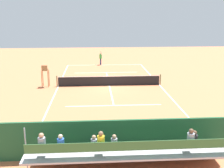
{
  "coord_description": "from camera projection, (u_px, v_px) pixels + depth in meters",
  "views": [
    {
      "loc": [
        1.54,
        26.7,
        7.14
      ],
      "look_at": [
        0.0,
        4.0,
        1.2
      ],
      "focal_mm": 44.92,
      "sensor_mm": 36.0,
      "label": 1
    }
  ],
  "objects": [
    {
      "name": "equipment_bag",
      "position": [
        140.0,
        147.0,
        14.75
      ],
      "size": [
        0.9,
        0.36,
        0.36
      ],
      "primitive_type": "cube",
      "color": "#B22D2D",
      "rests_on": "ground"
    },
    {
      "name": "tennis_racket",
      "position": [
        94.0,
        65.0,
        38.2
      ],
      "size": [
        0.58,
        0.41,
        0.03
      ],
      "color": "black",
      "rests_on": "ground"
    },
    {
      "name": "tennis_net",
      "position": [
        109.0,
        81.0,
        27.55
      ],
      "size": [
        10.3,
        0.1,
        1.07
      ],
      "color": "black",
      "rests_on": "ground"
    },
    {
      "name": "ground_plane",
      "position": [
        109.0,
        86.0,
        27.68
      ],
      "size": [
        60.0,
        60.0,
        0.0
      ],
      "primitive_type": "plane",
      "color": "#CC7047"
    },
    {
      "name": "tennis_ball_near",
      "position": [
        100.0,
        67.0,
        36.76
      ],
      "size": [
        0.07,
        0.07,
        0.07
      ],
      "primitive_type": "sphere",
      "color": "#CCDB33",
      "rests_on": "ground"
    },
    {
      "name": "courtside_bench",
      "position": [
        170.0,
        139.0,
        14.89
      ],
      "size": [
        1.8,
        0.4,
        0.93
      ],
      "color": "#234C2D",
      "rests_on": "ground"
    },
    {
      "name": "tennis_player",
      "position": [
        101.0,
        57.0,
        38.14
      ],
      "size": [
        0.43,
        0.55,
        1.93
      ],
      "color": "navy",
      "rests_on": "ground"
    },
    {
      "name": "bleacher_stand",
      "position": [
        127.0,
        153.0,
        12.59
      ],
      "size": [
        9.06,
        2.4,
        2.48
      ],
      "color": "#B2B2B7",
      "rests_on": "ground"
    },
    {
      "name": "backdrop_wall",
      "position": [
        126.0,
        138.0,
        13.91
      ],
      "size": [
        18.0,
        0.16,
        2.0
      ],
      "primitive_type": "cube",
      "color": "#235633",
      "rests_on": "ground"
    },
    {
      "name": "court_line_markings",
      "position": [
        109.0,
        85.0,
        27.71
      ],
      "size": [
        10.1,
        22.2,
        0.01
      ],
      "color": "white",
      "rests_on": "ground"
    },
    {
      "name": "umpire_chair",
      "position": [
        45.0,
        73.0,
        26.95
      ],
      "size": [
        0.67,
        0.67,
        2.14
      ],
      "color": "olive",
      "rests_on": "ground"
    }
  ]
}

